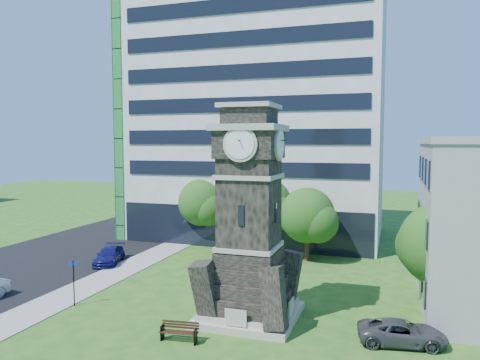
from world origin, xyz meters
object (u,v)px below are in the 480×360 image
(car_east_lot, at_px, (402,333))
(park_bench, at_px, (179,331))
(car_street_north, at_px, (109,255))
(clock_tower, at_px, (249,227))
(street_sign, at_px, (74,278))

(car_east_lot, relative_size, park_bench, 2.21)
(car_street_north, xyz_separation_m, park_bench, (12.29, -12.17, -0.12))
(car_east_lot, bearing_deg, clock_tower, 74.46)
(clock_tower, bearing_deg, car_street_north, 151.36)
(car_street_north, bearing_deg, street_sign, -86.37)
(clock_tower, bearing_deg, car_east_lot, -6.70)
(clock_tower, xyz_separation_m, car_street_north, (-14.76, 8.06, -4.62))
(car_east_lot, distance_m, street_sign, 19.23)
(clock_tower, relative_size, car_street_north, 2.71)
(car_street_north, xyz_separation_m, street_sign, (3.86, -9.51, 1.12))
(clock_tower, relative_size, street_sign, 4.31)
(car_street_north, height_order, street_sign, street_sign)
(clock_tower, distance_m, car_east_lot, 9.57)
(park_bench, relative_size, street_sign, 0.69)
(car_east_lot, bearing_deg, street_sign, 82.59)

